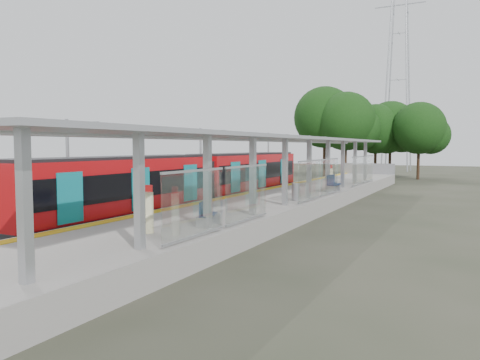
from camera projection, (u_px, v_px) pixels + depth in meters
name	position (u px, v px, depth m)	size (l,w,h in m)	color
ground	(40.00, 290.00, 13.34)	(200.00, 200.00, 0.00)	#474438
trackbed	(230.00, 203.00, 33.16)	(3.00, 70.00, 0.24)	#59544C
platform	(290.00, 201.00, 31.11)	(6.00, 50.00, 1.00)	gray
tactile_strip	(255.00, 191.00, 32.22)	(0.60, 50.00, 0.02)	#C39416
end_fence	(368.00, 169.00, 53.25)	(6.00, 0.10, 1.20)	#9EA0A5
train	(196.00, 180.00, 29.00)	(2.74, 27.60, 3.62)	black
canopy	(293.00, 145.00, 26.73)	(3.27, 38.00, 3.66)	#9EA0A5
pylon	(399.00, 57.00, 77.43)	(8.00, 4.00, 38.00)	#9EA0A5
tree_cluster	(363.00, 123.00, 60.34)	(18.75, 12.78, 11.97)	#382316
catenary_masts	(202.00, 164.00, 32.85)	(2.08, 48.16, 5.40)	#9EA0A5
bench_near	(207.00, 212.00, 18.32)	(0.86, 1.50, 0.98)	#0F214F
bench_mid	(333.00, 183.00, 31.95)	(0.53, 1.72, 1.17)	#0F214F
bench_far	(334.00, 182.00, 33.95)	(1.00, 1.48, 0.98)	#0F214F
info_pillar_near	(148.00, 212.00, 16.71)	(0.39, 0.39, 1.73)	beige
info_pillar_far	(330.00, 179.00, 33.87)	(0.40, 0.40, 1.78)	beige
litter_bin	(296.00, 192.00, 26.85)	(0.49, 0.49, 1.00)	#9EA0A5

